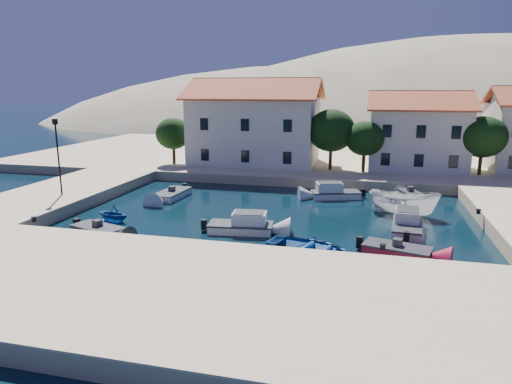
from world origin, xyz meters
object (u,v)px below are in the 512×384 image
cabin_cruiser_south (241,225)px  lamppost (58,150)px  building_left (255,121)px  cabin_cruiser_east (407,225)px  rowboat_south (310,255)px  boat_east (402,214)px  building_mid (417,129)px

cabin_cruiser_south → lamppost: bearing=162.5°
building_left → cabin_cruiser_east: 26.20m
lamppost → rowboat_south: lamppost is taller
building_left → boat_east: (15.79, -15.73, -5.94)m
lamppost → cabin_cruiser_east: size_ratio=1.28×
boat_east → cabin_cruiser_east: bearing=-165.5°
rowboat_south → building_left: bearing=38.3°
lamppost → boat_east: lamppost is taller
rowboat_south → cabin_cruiser_east: 8.47m
building_left → lamppost: bearing=-119.9°
cabin_cruiser_east → building_left: bearing=42.5°
building_left → building_mid: size_ratio=1.40×
lamppost → boat_east: (27.29, 4.27, -4.75)m
cabin_cruiser_east → boat_east: 4.48m
boat_east → building_mid: bearing=7.0°
building_mid → cabin_cruiser_east: bearing=-96.0°
building_mid → cabin_cruiser_east: size_ratio=2.17×
building_mid → cabin_cruiser_south: building_mid is taller
building_left → rowboat_south: 28.71m
cabin_cruiser_south → boat_east: bearing=27.0°
cabin_cruiser_east → boat_east: cabin_cruiser_east is taller
building_mid → rowboat_south: (-8.07, -27.28, -5.22)m
cabin_cruiser_south → cabin_cruiser_east: same height
boat_east → lamppost: bearing=113.4°
cabin_cruiser_east → cabin_cruiser_south: bearing=109.3°
boat_east → cabin_cruiser_south: bearing=138.2°
building_mid → cabin_cruiser_east: (-2.21, -21.18, -4.75)m
building_left → rowboat_south: size_ratio=2.74×
lamppost → cabin_cruiser_east: lamppost is taller
cabin_cruiser_south → cabin_cruiser_east: bearing=8.1°
cabin_cruiser_east → rowboat_south: bearing=140.6°
rowboat_south → lamppost: bearing=91.2°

